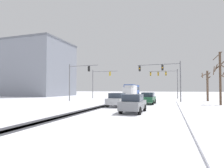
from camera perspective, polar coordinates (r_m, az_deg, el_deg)
wheel_track_left_lane at (r=19.93m, az=-4.50°, el=-7.63°), size 0.93×29.77×0.01m
wheel_track_right_lane at (r=20.11m, az=-5.75°, el=-7.57°), size 1.11×29.77×0.01m
sidewalk_kerb_right at (r=17.33m, az=27.92°, el=-8.16°), size 4.00×29.77×0.12m
traffic_signal_near_left at (r=31.88m, az=-11.06°, el=2.55°), size 5.57×0.39×6.50m
traffic_signal_far_right at (r=41.78m, az=16.73°, el=2.14°), size 6.16×0.69×6.50m
traffic_signal_far_left at (r=40.99m, az=-4.00°, el=1.63°), size 5.97×0.57×6.50m
traffic_signal_near_right at (r=30.07m, az=16.34°, el=3.37°), size 6.84×0.57×6.50m
car_dark_green_lead at (r=25.78m, az=11.39°, el=-4.43°), size 1.93×4.15×1.62m
car_silver_second at (r=21.64m, az=1.70°, el=-5.00°), size 1.87×4.12×1.62m
car_grey_third at (r=16.27m, az=6.76°, el=-6.10°), size 1.92×4.15×1.62m
bus_oncoming at (r=54.07m, az=6.44°, el=-1.73°), size 2.70×11.01×3.38m
box_truck_delivery at (r=45.20m, az=5.84°, el=-2.21°), size 2.35×7.42×3.02m
bare_tree_sidewalk_mid at (r=27.50m, az=31.10°, el=2.10°), size 1.86×1.64×7.17m
bare_tree_sidewalk_far at (r=35.60m, az=27.96°, el=-0.05°), size 1.56×1.73×5.31m
office_building_far_left_block at (r=62.98m, az=-24.25°, el=4.24°), size 24.12×15.91×16.76m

